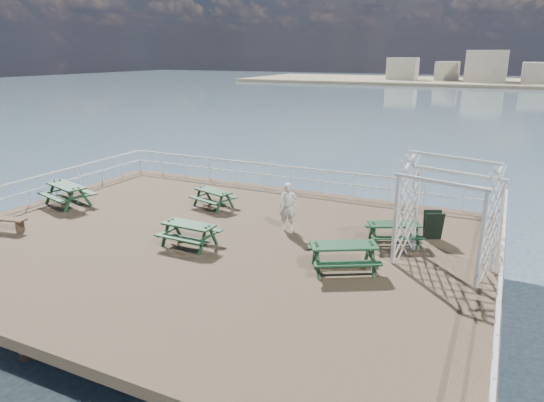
{
  "coord_description": "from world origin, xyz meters",
  "views": [
    {
      "loc": [
        8.5,
        -12.85,
        6.0
      ],
      "look_at": [
        1.54,
        1.58,
        1.1
      ],
      "focal_mm": 32.0,
      "sensor_mm": 36.0,
      "label": 1
    }
  ],
  "objects_px": {
    "picnic_table_a": "(67,190)",
    "picnic_table_b": "(213,195)",
    "picnic_table_c": "(394,229)",
    "flat_bench_near": "(5,221)",
    "trellis_arbor": "(446,220)",
    "picnic_table_d": "(189,230)",
    "picnic_table_e": "(344,252)",
    "person": "(288,207)"
  },
  "relations": [
    {
      "from": "picnic_table_d",
      "to": "person",
      "type": "relative_size",
      "value": 1.02
    },
    {
      "from": "picnic_table_b",
      "to": "picnic_table_c",
      "type": "xyz_separation_m",
      "value": [
        7.48,
        -0.84,
        0.01
      ]
    },
    {
      "from": "picnic_table_a",
      "to": "person",
      "type": "bearing_deg",
      "value": 24.2
    },
    {
      "from": "picnic_table_a",
      "to": "flat_bench_near",
      "type": "relative_size",
      "value": 1.45
    },
    {
      "from": "picnic_table_a",
      "to": "flat_bench_near",
      "type": "height_order",
      "value": "picnic_table_a"
    },
    {
      "from": "picnic_table_b",
      "to": "trellis_arbor",
      "type": "xyz_separation_m",
      "value": [
        9.14,
        -2.06,
        0.96
      ]
    },
    {
      "from": "picnic_table_c",
      "to": "flat_bench_near",
      "type": "height_order",
      "value": "picnic_table_c"
    },
    {
      "from": "picnic_table_b",
      "to": "picnic_table_e",
      "type": "relative_size",
      "value": 0.8
    },
    {
      "from": "picnic_table_b",
      "to": "picnic_table_d",
      "type": "xyz_separation_m",
      "value": [
        1.53,
        -3.86,
        0.04
      ]
    },
    {
      "from": "picnic_table_a",
      "to": "picnic_table_e",
      "type": "distance_m",
      "value": 12.19
    },
    {
      "from": "person",
      "to": "flat_bench_near",
      "type": "bearing_deg",
      "value": -168.61
    },
    {
      "from": "picnic_table_c",
      "to": "picnic_table_a",
      "type": "bearing_deg",
      "value": 160.45
    },
    {
      "from": "picnic_table_a",
      "to": "picnic_table_b",
      "type": "distance_m",
      "value": 6.02
    },
    {
      "from": "picnic_table_e",
      "to": "person",
      "type": "relative_size",
      "value": 1.38
    },
    {
      "from": "picnic_table_e",
      "to": "flat_bench_near",
      "type": "bearing_deg",
      "value": 160.27
    },
    {
      "from": "picnic_table_b",
      "to": "person",
      "type": "distance_m",
      "value": 4.03
    },
    {
      "from": "picnic_table_e",
      "to": "picnic_table_c",
      "type": "bearing_deg",
      "value": 42.92
    },
    {
      "from": "person",
      "to": "picnic_table_a",
      "type": "bearing_deg",
      "value": 173.04
    },
    {
      "from": "picnic_table_b",
      "to": "picnic_table_e",
      "type": "distance_m",
      "value": 7.5
    },
    {
      "from": "flat_bench_near",
      "to": "person",
      "type": "distance_m",
      "value": 9.98
    },
    {
      "from": "picnic_table_c",
      "to": "flat_bench_near",
      "type": "bearing_deg",
      "value": 173.94
    },
    {
      "from": "picnic_table_e",
      "to": "picnic_table_a",
      "type": "bearing_deg",
      "value": 145.37
    },
    {
      "from": "picnic_table_b",
      "to": "flat_bench_near",
      "type": "bearing_deg",
      "value": -116.93
    },
    {
      "from": "picnic_table_a",
      "to": "person",
      "type": "distance_m",
      "value": 9.44
    },
    {
      "from": "picnic_table_a",
      "to": "picnic_table_b",
      "type": "relative_size",
      "value": 1.24
    },
    {
      "from": "picnic_table_a",
      "to": "person",
      "type": "xyz_separation_m",
      "value": [
        9.36,
        1.22,
        0.24
      ]
    },
    {
      "from": "flat_bench_near",
      "to": "trellis_arbor",
      "type": "bearing_deg",
      "value": 3.26
    },
    {
      "from": "picnic_table_e",
      "to": "flat_bench_near",
      "type": "relative_size",
      "value": 1.46
    },
    {
      "from": "picnic_table_d",
      "to": "picnic_table_e",
      "type": "distance_m",
      "value": 5.1
    },
    {
      "from": "picnic_table_d",
      "to": "trellis_arbor",
      "type": "relative_size",
      "value": 0.53
    },
    {
      "from": "picnic_table_e",
      "to": "trellis_arbor",
      "type": "height_order",
      "value": "trellis_arbor"
    },
    {
      "from": "picnic_table_a",
      "to": "trellis_arbor",
      "type": "height_order",
      "value": "trellis_arbor"
    },
    {
      "from": "picnic_table_b",
      "to": "trellis_arbor",
      "type": "distance_m",
      "value": 9.41
    },
    {
      "from": "picnic_table_a",
      "to": "picnic_table_e",
      "type": "xyz_separation_m",
      "value": [
        12.14,
        -1.13,
        -0.04
      ]
    },
    {
      "from": "picnic_table_c",
      "to": "flat_bench_near",
      "type": "xyz_separation_m",
      "value": [
        -12.61,
        -4.67,
        -0.17
      ]
    },
    {
      "from": "picnic_table_b",
      "to": "picnic_table_e",
      "type": "bearing_deg",
      "value": -12.02
    },
    {
      "from": "trellis_arbor",
      "to": "person",
      "type": "height_order",
      "value": "trellis_arbor"
    },
    {
      "from": "picnic_table_d",
      "to": "trellis_arbor",
      "type": "xyz_separation_m",
      "value": [
        7.61,
        1.81,
        0.93
      ]
    },
    {
      "from": "picnic_table_c",
      "to": "picnic_table_e",
      "type": "height_order",
      "value": "picnic_table_e"
    },
    {
      "from": "picnic_table_c",
      "to": "picnic_table_b",
      "type": "bearing_deg",
      "value": 147.2
    },
    {
      "from": "picnic_table_d",
      "to": "picnic_table_c",
      "type": "bearing_deg",
      "value": 27.8
    },
    {
      "from": "picnic_table_d",
      "to": "flat_bench_near",
      "type": "height_order",
      "value": "picnic_table_d"
    }
  ]
}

